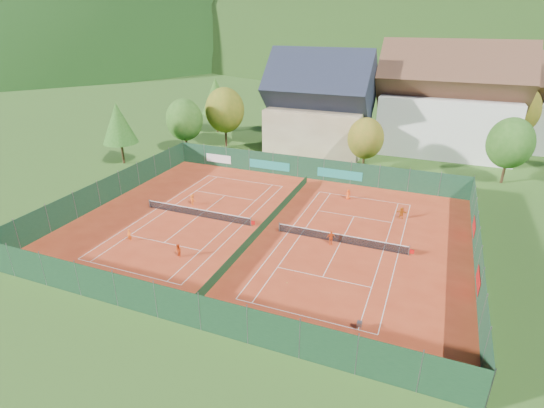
{
  "coord_description": "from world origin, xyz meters",
  "views": [
    {
      "loc": [
        15.28,
        -36.14,
        20.25
      ],
      "look_at": [
        0.0,
        2.0,
        2.0
      ],
      "focal_mm": 28.0,
      "sensor_mm": 36.0,
      "label": 1
    }
  ],
  "objects_px": {
    "chalet": "(320,109)",
    "hotel_block_b": "(540,108)",
    "hotel_block_a": "(448,106)",
    "player_left_far": "(192,200)",
    "player_left_near": "(129,235)",
    "player_left_mid": "(178,251)",
    "player_right_far_b": "(401,213)",
    "player_right_near": "(331,238)",
    "player_right_far_a": "(348,194)",
    "ball_hopper": "(359,324)"
  },
  "relations": [
    {
      "from": "player_left_mid",
      "to": "ball_hopper",
      "type": "bearing_deg",
      "value": 15.96
    },
    {
      "from": "player_left_mid",
      "to": "player_right_far_b",
      "type": "relative_size",
      "value": 1.01
    },
    {
      "from": "hotel_block_b",
      "to": "player_left_mid",
      "type": "distance_m",
      "value": 63.19
    },
    {
      "from": "chalet",
      "to": "ball_hopper",
      "type": "xyz_separation_m",
      "value": [
        15.15,
        -41.88,
        -6.07
      ]
    },
    {
      "from": "hotel_block_b",
      "to": "ball_hopper",
      "type": "distance_m",
      "value": 58.97
    },
    {
      "from": "player_right_far_b",
      "to": "hotel_block_b",
      "type": "bearing_deg",
      "value": -119.83
    },
    {
      "from": "hotel_block_b",
      "to": "player_left_near",
      "type": "distance_m",
      "value": 66.15
    },
    {
      "from": "chalet",
      "to": "player_right_near",
      "type": "height_order",
      "value": "chalet"
    },
    {
      "from": "hotel_block_b",
      "to": "ball_hopper",
      "type": "relative_size",
      "value": 21.6
    },
    {
      "from": "player_left_mid",
      "to": "hotel_block_b",
      "type": "bearing_deg",
      "value": 84.08
    },
    {
      "from": "hotel_block_a",
      "to": "player_right_far_a",
      "type": "bearing_deg",
      "value": -111.14
    },
    {
      "from": "player_right_far_a",
      "to": "hotel_block_a",
      "type": "bearing_deg",
      "value": -140.49
    },
    {
      "from": "chalet",
      "to": "hotel_block_b",
      "type": "height_order",
      "value": "chalet"
    },
    {
      "from": "hotel_block_a",
      "to": "player_right_far_a",
      "type": "distance_m",
      "value": 27.71
    },
    {
      "from": "hotel_block_a",
      "to": "player_left_mid",
      "type": "relative_size",
      "value": 16.39
    },
    {
      "from": "hotel_block_a",
      "to": "player_left_far",
      "type": "bearing_deg",
      "value": -128.03
    },
    {
      "from": "player_left_mid",
      "to": "player_left_far",
      "type": "distance_m",
      "value": 11.8
    },
    {
      "from": "chalet",
      "to": "player_right_far_b",
      "type": "distance_m",
      "value": 27.89
    },
    {
      "from": "player_left_mid",
      "to": "player_right_far_a",
      "type": "distance_m",
      "value": 22.27
    },
    {
      "from": "hotel_block_b",
      "to": "player_left_far",
      "type": "xyz_separation_m",
      "value": [
        -40.2,
        -41.5,
        -5.96
      ]
    },
    {
      "from": "player_left_near",
      "to": "player_right_far_b",
      "type": "bearing_deg",
      "value": 22.49
    },
    {
      "from": "chalet",
      "to": "player_right_near",
      "type": "relative_size",
      "value": 11.09
    },
    {
      "from": "player_right_far_a",
      "to": "player_right_far_b",
      "type": "height_order",
      "value": "player_right_far_b"
    },
    {
      "from": "hotel_block_a",
      "to": "hotel_block_b",
      "type": "height_order",
      "value": "hotel_block_a"
    },
    {
      "from": "player_left_near",
      "to": "player_left_mid",
      "type": "xyz_separation_m",
      "value": [
        6.18,
        -0.87,
        0.04
      ]
    },
    {
      "from": "player_right_far_a",
      "to": "player_right_far_b",
      "type": "xyz_separation_m",
      "value": [
        6.55,
        -3.08,
        0.01
      ]
    },
    {
      "from": "player_left_near",
      "to": "player_right_far_b",
      "type": "height_order",
      "value": "player_right_far_b"
    },
    {
      "from": "player_right_far_a",
      "to": "player_left_near",
      "type": "bearing_deg",
      "value": 16.6
    },
    {
      "from": "player_left_near",
      "to": "player_left_mid",
      "type": "bearing_deg",
      "value": -17.55
    },
    {
      "from": "player_right_far_b",
      "to": "hotel_block_a",
      "type": "bearing_deg",
      "value": -100.84
    },
    {
      "from": "hotel_block_a",
      "to": "player_right_far_b",
      "type": "distance_m",
      "value": 29.12
    },
    {
      "from": "player_right_far_b",
      "to": "player_left_far",
      "type": "bearing_deg",
      "value": 8.6
    },
    {
      "from": "ball_hopper",
      "to": "player_left_mid",
      "type": "distance_m",
      "value": 17.7
    },
    {
      "from": "ball_hopper",
      "to": "player_right_far_a",
      "type": "xyz_separation_m",
      "value": [
        -5.85,
        22.81,
        0.09
      ]
    },
    {
      "from": "player_right_far_a",
      "to": "hotel_block_b",
      "type": "bearing_deg",
      "value": -154.97
    },
    {
      "from": "chalet",
      "to": "player_left_mid",
      "type": "relative_size",
      "value": 12.29
    },
    {
      "from": "hotel_block_a",
      "to": "player_right_far_a",
      "type": "xyz_separation_m",
      "value": [
        -9.7,
        -25.07,
        -6.74
      ]
    },
    {
      "from": "hotel_block_a",
      "to": "player_right_far_a",
      "type": "height_order",
      "value": "hotel_block_a"
    },
    {
      "from": "chalet",
      "to": "player_right_far_b",
      "type": "xyz_separation_m",
      "value": [
        15.85,
        -22.15,
        -5.97
      ]
    },
    {
      "from": "hotel_block_b",
      "to": "hotel_block_a",
      "type": "bearing_deg",
      "value": -150.26
    },
    {
      "from": "player_left_near",
      "to": "ball_hopper",
      "type": "bearing_deg",
      "value": -20.59
    },
    {
      "from": "player_left_far",
      "to": "player_right_far_b",
      "type": "relative_size",
      "value": 1.01
    },
    {
      "from": "hotel_block_a",
      "to": "ball_hopper",
      "type": "distance_m",
      "value": 48.52
    },
    {
      "from": "hotel_block_a",
      "to": "player_right_far_b",
      "type": "bearing_deg",
      "value": -96.38
    },
    {
      "from": "player_left_far",
      "to": "player_left_mid",
      "type": "bearing_deg",
      "value": 120.48
    },
    {
      "from": "hotel_block_b",
      "to": "player_right_near",
      "type": "xyz_separation_m",
      "value": [
        -22.83,
        -44.64,
        -5.89
      ]
    },
    {
      "from": "player_right_far_b",
      "to": "player_right_far_a",
      "type": "bearing_deg",
      "value": -29.66
    },
    {
      "from": "player_left_mid",
      "to": "player_left_near",
      "type": "bearing_deg",
      "value": -159.93
    },
    {
      "from": "player_left_near",
      "to": "player_left_far",
      "type": "bearing_deg",
      "value": 73.83
    },
    {
      "from": "ball_hopper",
      "to": "player_right_far_a",
      "type": "relative_size",
      "value": 0.62
    }
  ]
}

